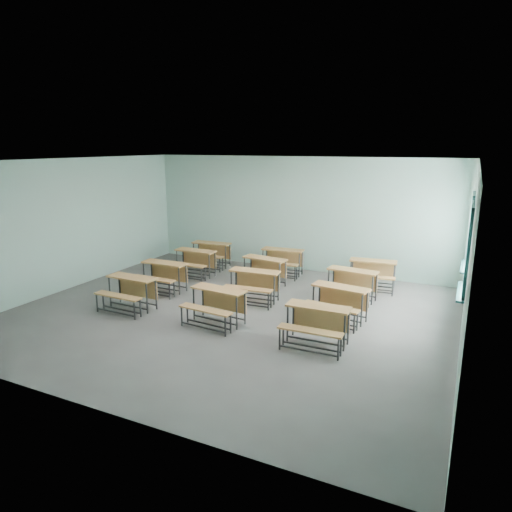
# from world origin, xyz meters

# --- Properties ---
(room) EXTENTS (9.04, 8.04, 3.24)m
(room) POSITION_xyz_m (0.08, 0.03, 1.60)
(room) COLOR slate
(room) RESTS_ON ground
(desk_unit_r0c0) EXTENTS (1.16, 0.80, 0.71)m
(desk_unit_r0c0) POSITION_xyz_m (-2.11, -0.72, 0.48)
(desk_unit_r0c0) COLOR #AA753D
(desk_unit_r0c0) RESTS_ON ground
(desk_unit_r0c1) EXTENTS (1.20, 0.86, 0.71)m
(desk_unit_r0c1) POSITION_xyz_m (0.02, -0.63, 0.48)
(desk_unit_r0c1) COLOR #AA753D
(desk_unit_r0c1) RESTS_ON ground
(desk_unit_r0c2) EXTENTS (1.16, 0.79, 0.71)m
(desk_unit_r0c2) POSITION_xyz_m (2.15, -0.74, 0.48)
(desk_unit_r0c2) COLOR #AA753D
(desk_unit_r0c2) RESTS_ON ground
(desk_unit_r1c0) EXTENTS (1.14, 0.77, 0.71)m
(desk_unit_r1c0) POSITION_xyz_m (-2.22, 0.61, 0.48)
(desk_unit_r1c0) COLOR #AA753D
(desk_unit_r1c0) RESTS_ON ground
(desk_unit_r1c1) EXTENTS (1.20, 0.86, 0.71)m
(desk_unit_r1c1) POSITION_xyz_m (0.11, 0.89, 0.48)
(desk_unit_r1c1) COLOR #AA753D
(desk_unit_r1c1) RESTS_ON ground
(desk_unit_r1c2) EXTENTS (1.23, 0.90, 0.71)m
(desk_unit_r1c2) POSITION_xyz_m (2.18, 0.55, 0.48)
(desk_unit_r1c2) COLOR #AA753D
(desk_unit_r1c2) RESTS_ON ground
(desk_unit_r2c0) EXTENTS (1.15, 0.77, 0.71)m
(desk_unit_r2c0) POSITION_xyz_m (-2.25, 2.07, 0.48)
(desk_unit_r2c0) COLOR #AA753D
(desk_unit_r2c0) RESTS_ON ground
(desk_unit_r2c1) EXTENTS (1.23, 0.91, 0.71)m
(desk_unit_r2c1) POSITION_xyz_m (-0.19, 2.08, 0.48)
(desk_unit_r2c1) COLOR #AA753D
(desk_unit_r2c1) RESTS_ON ground
(desk_unit_r2c2) EXTENTS (1.21, 0.88, 0.71)m
(desk_unit_r2c2) POSITION_xyz_m (2.11, 1.92, 0.48)
(desk_unit_r2c2) COLOR #AA753D
(desk_unit_r2c2) RESTS_ON ground
(desk_unit_r3c0) EXTENTS (1.19, 0.84, 0.71)m
(desk_unit_r3c0) POSITION_xyz_m (-2.36, 3.10, 0.48)
(desk_unit_r3c0) COLOR #AA753D
(desk_unit_r3c0) RESTS_ON ground
(desk_unit_r3c1) EXTENTS (1.19, 0.85, 0.71)m
(desk_unit_r3c1) POSITION_xyz_m (-0.13, 3.20, 0.48)
(desk_unit_r3c1) COLOR #AA753D
(desk_unit_r3c1) RESTS_ON ground
(desk_unit_r3c2) EXTENTS (1.22, 0.88, 0.71)m
(desk_unit_r3c2) POSITION_xyz_m (2.38, 3.01, 0.48)
(desk_unit_r3c2) COLOR #AA753D
(desk_unit_r3c2) RESTS_ON ground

